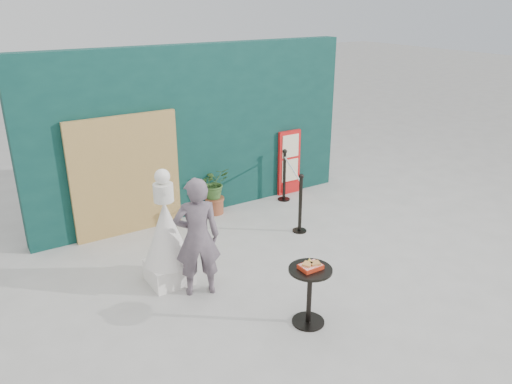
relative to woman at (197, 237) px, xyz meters
name	(u,v)px	position (x,y,z in m)	size (l,w,h in m)	color
ground	(303,286)	(1.26, -0.64, -0.82)	(60.00, 60.00, 0.00)	#ADAAA5
back_wall	(197,132)	(1.26, 2.51, 0.68)	(6.00, 0.30, 3.00)	#0A2F2C
bamboo_fence	(126,176)	(-0.14, 2.30, 0.18)	(1.80, 0.08, 2.00)	tan
woman	(197,237)	(0.00, 0.00, 0.00)	(0.60, 0.39, 1.64)	#665762
menu_board	(289,163)	(3.16, 2.31, -0.17)	(0.50, 0.07, 1.30)	red
statue	(167,238)	(-0.24, 0.46, -0.14)	(0.65, 0.65, 1.66)	white
cafe_table	(310,287)	(0.81, -1.33, -0.32)	(0.52, 0.52, 0.75)	black
food_basket	(311,266)	(0.82, -1.32, -0.03)	(0.26, 0.19, 0.11)	#B62A13
planter	(214,187)	(1.42, 2.23, -0.31)	(0.52, 0.45, 0.88)	brown
stanchion_barrier	(292,189)	(2.57, 1.42, -0.32)	(0.84, 1.54, 1.03)	black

